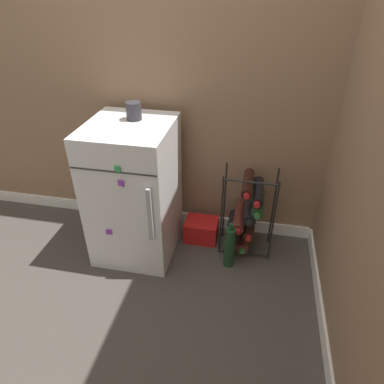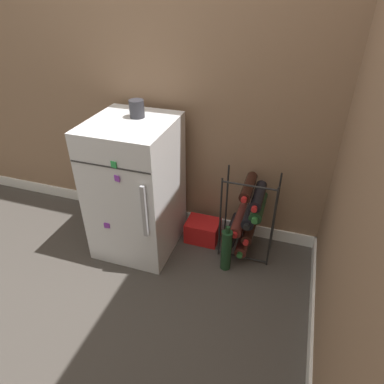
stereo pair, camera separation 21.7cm
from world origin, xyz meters
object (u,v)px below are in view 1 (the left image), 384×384
at_px(fridge_top_cup, 134,111).
at_px(loose_bottle_floor, 230,247).
at_px(soda_box, 201,230).
at_px(wine_rack, 247,213).
at_px(mini_fridge, 135,191).

xyz_separation_m(fridge_top_cup, loose_bottle_floor, (0.62, -0.15, -0.80)).
bearing_deg(soda_box, loose_bottle_floor, -45.57).
height_order(wine_rack, loose_bottle_floor, wine_rack).
height_order(fridge_top_cup, loose_bottle_floor, fridge_top_cup).
height_order(wine_rack, fridge_top_cup, fridge_top_cup).
relative_size(mini_fridge, soda_box, 3.92).
distance_m(mini_fridge, loose_bottle_floor, 0.70).
bearing_deg(soda_box, mini_fridge, -158.86).
relative_size(mini_fridge, fridge_top_cup, 8.69).
bearing_deg(mini_fridge, soda_box, 21.14).
distance_m(soda_box, fridge_top_cup, 0.96).
bearing_deg(loose_bottle_floor, fridge_top_cup, 166.64).
bearing_deg(fridge_top_cup, wine_rack, 3.57).
relative_size(wine_rack, fridge_top_cup, 5.79).
relative_size(soda_box, fridge_top_cup, 2.22).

